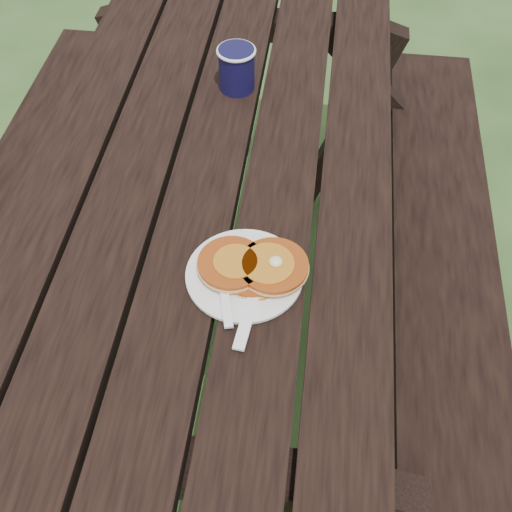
# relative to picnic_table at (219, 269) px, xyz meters

# --- Properties ---
(ground) EXTENTS (60.00, 60.00, 0.00)m
(ground) POSITION_rel_picnic_table_xyz_m (0.00, 0.00, -0.37)
(ground) COLOR #253D1A
(ground) RESTS_ON ground
(picnic_table) EXTENTS (1.36, 1.80, 0.75)m
(picnic_table) POSITION_rel_picnic_table_xyz_m (0.00, 0.00, 0.00)
(picnic_table) COLOR black
(picnic_table) RESTS_ON ground
(plate) EXTENTS (0.25, 0.25, 0.01)m
(plate) POSITION_rel_picnic_table_xyz_m (0.11, -0.30, 0.39)
(plate) COLOR white
(plate) RESTS_ON picnic_table
(pancake_stack) EXTENTS (0.19, 0.12, 0.04)m
(pancake_stack) POSITION_rel_picnic_table_xyz_m (0.13, -0.30, 0.41)
(pancake_stack) COLOR #A94513
(pancake_stack) RESTS_ON plate
(knife) EXTENTS (0.04, 0.18, 0.00)m
(knife) POSITION_rel_picnic_table_xyz_m (0.13, -0.37, 0.39)
(knife) COLOR white
(knife) RESTS_ON plate
(fork) EXTENTS (0.07, 0.16, 0.01)m
(fork) POSITION_rel_picnic_table_xyz_m (0.09, -0.37, 0.40)
(fork) COLOR white
(fork) RESTS_ON plate
(coffee_cup) EXTENTS (0.09, 0.09, 0.10)m
(coffee_cup) POSITION_rel_picnic_table_xyz_m (0.02, 0.24, 0.44)
(coffee_cup) COLOR black
(coffee_cup) RESTS_ON picnic_table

